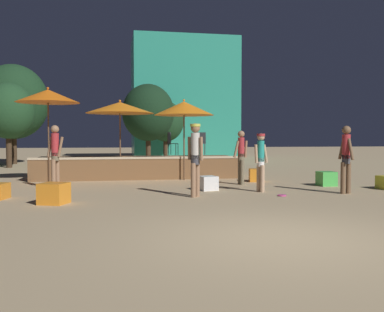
{
  "coord_description": "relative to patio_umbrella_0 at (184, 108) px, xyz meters",
  "views": [
    {
      "loc": [
        -2.49,
        -6.02,
        1.53
      ],
      "look_at": [
        0.0,
        7.47,
        0.93
      ],
      "focal_mm": 40.0,
      "sensor_mm": 36.0,
      "label": 1
    }
  ],
  "objects": [
    {
      "name": "cube_seat_2",
      "position": [
        0.19,
        -3.09,
        -2.36
      ],
      "size": [
        0.57,
        0.57,
        0.41
      ],
      "rotation": [
        0.0,
        0.0,
        0.23
      ],
      "color": "white",
      "rests_on": "ground"
    },
    {
      "name": "background_tree_3",
      "position": [
        -0.57,
        8.87,
        0.34
      ],
      "size": [
        2.9,
        2.9,
        4.52
      ],
      "color": "#3D2B1C",
      "rests_on": "ground"
    },
    {
      "name": "cube_seat_3",
      "position": [
        -3.85,
        -4.94,
        -2.33
      ],
      "size": [
        0.74,
        0.74,
        0.48
      ],
      "rotation": [
        0.0,
        0.0,
        -0.38
      ],
      "color": "orange",
      "rests_on": "ground"
    },
    {
      "name": "person_4",
      "position": [
        -0.43,
        -4.4,
        -1.47
      ],
      "size": [
        0.39,
        0.38,
        1.89
      ],
      "rotation": [
        0.0,
        0.0,
        0.8
      ],
      "color": "#997051",
      "rests_on": "ground"
    },
    {
      "name": "patio_umbrella_2",
      "position": [
        -4.68,
        0.15,
        0.37
      ],
      "size": [
        2.14,
        2.14,
        3.25
      ],
      "color": "brown",
      "rests_on": "ground"
    },
    {
      "name": "frisbee_disc",
      "position": [
        1.82,
        -4.66,
        -2.55
      ],
      "size": [
        0.23,
        0.23,
        0.03
      ],
      "color": "#E54C99",
      "rests_on": "ground"
    },
    {
      "name": "person_1",
      "position": [
        1.58,
        -1.81,
        -1.61
      ],
      "size": [
        0.51,
        0.3,
        1.75
      ],
      "rotation": [
        0.0,
        0.0,
        4.87
      ],
      "color": "#72664C",
      "rests_on": "ground"
    },
    {
      "name": "background_tree_2",
      "position": [
        -7.7,
        7.78,
        0.29
      ],
      "size": [
        2.57,
        2.57,
        4.28
      ],
      "color": "#3D2B1C",
      "rests_on": "ground"
    },
    {
      "name": "wooden_deck",
      "position": [
        -1.54,
        1.6,
        -2.19
      ],
      "size": [
        7.71,
        2.86,
        0.84
      ],
      "color": "brown",
      "rests_on": "ground"
    },
    {
      "name": "cube_seat_5",
      "position": [
        2.37,
        -1.02,
        -2.35
      ],
      "size": [
        0.57,
        0.57,
        0.45
      ],
      "rotation": [
        0.0,
        0.0,
        -0.21
      ],
      "color": "orange",
      "rests_on": "ground"
    },
    {
      "name": "person_2",
      "position": [
        3.72,
        -4.51,
        -1.54
      ],
      "size": [
        0.31,
        0.6,
        1.85
      ],
      "rotation": [
        0.0,
        0.0,
        0.16
      ],
      "color": "brown",
      "rests_on": "ground"
    },
    {
      "name": "bistro_chair_0",
      "position": [
        -0.25,
        1.64,
        -1.19
      ],
      "size": [
        0.46,
        0.45,
        0.9
      ],
      "rotation": [
        0.0,
        0.0,
        1.13
      ],
      "color": "#2D3338",
      "rests_on": "wooden_deck"
    },
    {
      "name": "patio_umbrella_0",
      "position": [
        0.0,
        0.0,
        0.0
      ],
      "size": [
        2.15,
        2.15,
        2.9
      ],
      "color": "brown",
      "rests_on": "ground"
    },
    {
      "name": "patio_umbrella_1",
      "position": [
        -2.26,
        0.37,
        0.02
      ],
      "size": [
        2.43,
        2.43,
        2.88
      ],
      "color": "brown",
      "rests_on": "ground"
    },
    {
      "name": "bistro_chair_1",
      "position": [
        1.01,
        1.82,
        -1.19
      ],
      "size": [
        0.42,
        0.42,
        0.9
      ],
      "rotation": [
        0.0,
        0.0,
        6.03
      ],
      "color": "#2D3338",
      "rests_on": "wooden_deck"
    },
    {
      "name": "background_tree_1",
      "position": [
        0.83,
        12.42,
        -0.02
      ],
      "size": [
        2.36,
        2.36,
        3.87
      ],
      "color": "#3D2B1C",
      "rests_on": "ground"
    },
    {
      "name": "cube_seat_4",
      "position": [
        4.14,
        -2.65,
        -2.34
      ],
      "size": [
        0.51,
        0.51,
        0.45
      ],
      "rotation": [
        0.0,
        0.0,
        0.01
      ],
      "color": "#4CC651",
      "rests_on": "ground"
    },
    {
      "name": "background_tree_0",
      "position": [
        -8.14,
        11.01,
        1.01
      ],
      "size": [
        3.9,
        3.9,
        5.73
      ],
      "color": "#3D2B1C",
      "rests_on": "ground"
    },
    {
      "name": "ground_plane",
      "position": [
        -0.01,
        -9.12,
        -2.57
      ],
      "size": [
        120.0,
        120.0,
        0.0
      ],
      "primitive_type": "plane",
      "color": "tan"
    },
    {
      "name": "person_3",
      "position": [
        -4.21,
        -1.9,
        -1.5
      ],
      "size": [
        0.55,
        0.36,
        1.9
      ],
      "rotation": [
        0.0,
        0.0,
        4.2
      ],
      "color": "#997051",
      "rests_on": "ground"
    },
    {
      "name": "person_0",
      "position": [
        1.57,
        -3.71,
        -1.66
      ],
      "size": [
        0.46,
        0.28,
        1.64
      ],
      "rotation": [
        0.0,
        0.0,
        1.88
      ],
      "color": "tan",
      "rests_on": "ground"
    },
    {
      "name": "distant_building",
      "position": [
        2.57,
        15.67,
        1.73
      ],
      "size": [
        7.39,
        4.3,
        8.59
      ],
      "color": "teal",
      "rests_on": "ground"
    }
  ]
}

